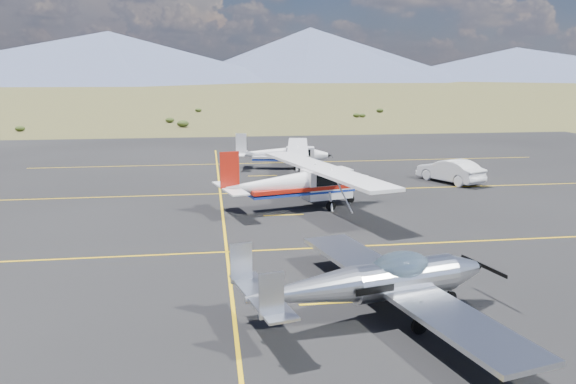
# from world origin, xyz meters

# --- Properties ---
(ground) EXTENTS (1600.00, 1600.00, 0.00)m
(ground) POSITION_xyz_m (0.00, 0.00, 0.00)
(ground) COLOR #383D1C
(ground) RESTS_ON ground
(apron) EXTENTS (72.00, 72.00, 0.02)m
(apron) POSITION_xyz_m (0.00, 7.00, 0.00)
(apron) COLOR black
(apron) RESTS_ON ground
(aircraft_low_wing) EXTENTS (7.61, 10.43, 2.26)m
(aircraft_low_wing) POSITION_xyz_m (-1.94, -4.64, 1.08)
(aircraft_low_wing) COLOR silver
(aircraft_low_wing) RESTS_ON apron
(aircraft_cessna) EXTENTS (8.24, 12.49, 3.17)m
(aircraft_cessna) POSITION_xyz_m (-1.89, 8.90, 1.41)
(aircraft_cessna) COLOR white
(aircraft_cessna) RESTS_ON apron
(aircraft_plain) EXTENTS (6.22, 10.25, 2.58)m
(aircraft_plain) POSITION_xyz_m (-1.14, 21.27, 1.15)
(aircraft_plain) COLOR silver
(aircraft_plain) RESTS_ON apron
(sedan) EXTENTS (3.31, 4.82, 1.51)m
(sedan) POSITION_xyz_m (8.76, 14.48, 0.76)
(sedan) COLOR silver
(sedan) RESTS_ON apron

